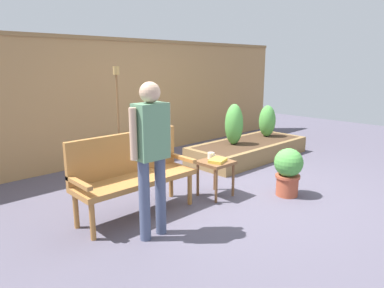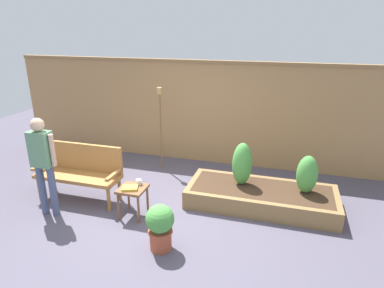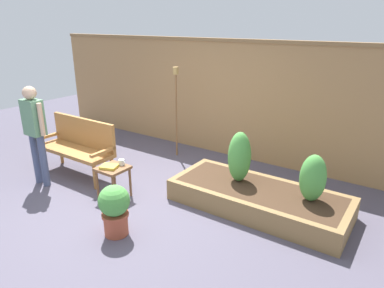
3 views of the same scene
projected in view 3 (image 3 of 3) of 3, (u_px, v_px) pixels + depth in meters
ground_plane at (127, 205)px, 4.89m from camera, size 14.00×14.00×0.00m
fence_back at (221, 97)px, 6.54m from camera, size 8.40×0.14×2.16m
garden_bench at (79, 143)px, 5.76m from camera, size 1.44×0.48×0.94m
side_table at (113, 172)px, 4.99m from camera, size 0.40×0.40×0.48m
cup_on_table at (121, 162)px, 5.03m from camera, size 0.12×0.09×0.08m
book_on_table at (109, 167)px, 4.93m from camera, size 0.28×0.25×0.04m
potted_boxwood at (115, 208)px, 4.13m from camera, size 0.38×0.38×0.64m
raised_planter_bed at (258, 198)px, 4.77m from camera, size 2.40×1.00×0.30m
shrub_near_bench at (239, 157)px, 4.84m from camera, size 0.32×0.32×0.73m
shrub_far_corner at (313, 178)px, 4.32m from camera, size 0.32×0.32×0.62m
tiki_torch at (176, 96)px, 6.35m from camera, size 0.10×0.10×1.68m
person_by_bench at (35, 128)px, 5.24m from camera, size 0.47×0.20×1.56m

